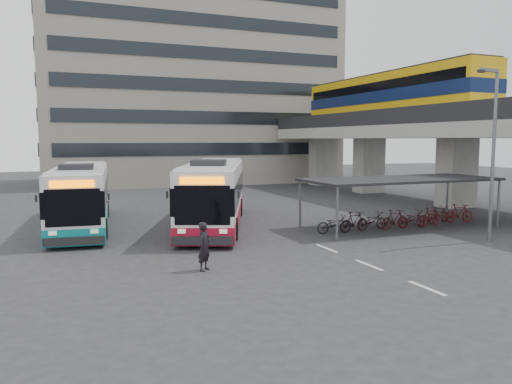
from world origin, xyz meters
name	(u,v)px	position (x,y,z in m)	size (l,w,h in m)	color
ground	(272,254)	(0.00, 0.00, 0.00)	(120.00, 120.00, 0.00)	#28282B
viaduct	(401,117)	(17.00, 13.92, 6.23)	(8.00, 32.00, 9.68)	gray
bike_shelter	(399,202)	(8.47, 3.00, 1.30)	(10.00, 4.00, 2.54)	#595B60
office_block	(188,65)	(6.00, 36.00, 12.50)	(30.00, 15.00, 25.00)	gray
road_markings	(369,265)	(2.50, -3.00, 0.01)	(0.15, 7.60, 0.01)	beige
bus_main	(215,194)	(-0.12, 7.14, 1.66)	(6.95, 12.18, 3.57)	white
bus_teal	(82,197)	(-6.61, 9.21, 1.57)	(3.70, 11.67, 3.39)	white
pedestrian	(204,246)	(-3.17, -1.46, 0.84)	(0.62, 0.40, 1.69)	black
lamp_post	(492,144)	(9.84, -1.42, 4.28)	(1.32, 0.33, 7.52)	#595B60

